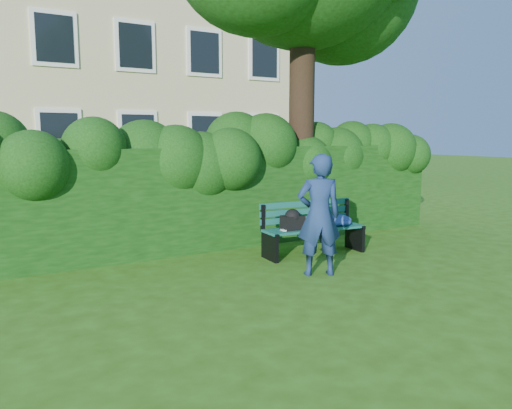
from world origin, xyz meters
TOP-DOWN VIEW (x-y plane):
  - ground at (0.00, 0.00)m, footprint 80.00×80.00m
  - apartment_building at (-0.00, 13.99)m, footprint 16.00×8.08m
  - hedge at (0.00, 2.20)m, footprint 10.00×1.00m
  - park_bench at (1.25, 0.69)m, footprint 1.83×0.72m
  - man_reading at (0.47, -0.36)m, footprint 0.75×0.64m

SIDE VIEW (x-z plane):
  - ground at x=0.00m, z-range 0.00..0.00m
  - park_bench at x=1.25m, z-range 0.05..0.94m
  - man_reading at x=0.47m, z-range 0.00..1.75m
  - hedge at x=0.00m, z-range 0.00..1.80m
  - apartment_building at x=0.00m, z-range 0.00..12.00m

